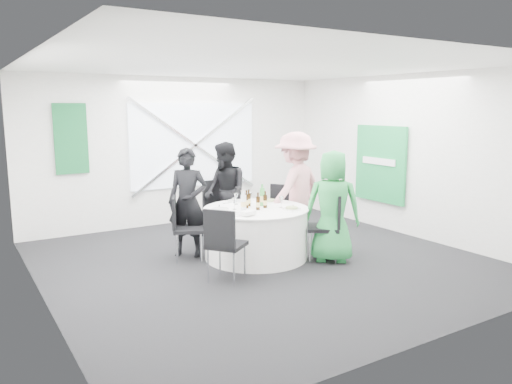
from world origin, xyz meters
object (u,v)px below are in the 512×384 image
chair_back_right (279,208)px  person_man_back_left (188,202)px  person_man_back (225,192)px  chair_back (218,205)px  chair_back_left (183,223)px  green_water_bottle (262,197)px  clear_water_bottle (244,203)px  banquet_table (256,233)px  chair_front_right (330,221)px  chair_front_left (224,239)px  person_woman_pink (295,189)px  person_woman_green (333,206)px

chair_back_right → person_man_back_left: person_man_back_left is taller
person_man_back → chair_back: bearing=-148.0°
chair_back_right → chair_back_left: bearing=-121.4°
green_water_bottle → clear_water_bottle: 0.42m
banquet_table → chair_back_right: bearing=36.0°
chair_front_right → chair_front_left: size_ratio=1.02×
chair_back → chair_front_left: 2.12m
person_man_back_left → person_woman_pink: 1.80m
banquet_table → green_water_bottle: bearing=28.5°
person_woman_pink → green_water_bottle: (-0.80, -0.24, -0.03)m
chair_back_left → chair_front_right: 2.15m
banquet_table → person_man_back: (0.07, 1.08, 0.45)m
person_woman_pink → person_woman_green: 1.06m
chair_back_left → clear_water_bottle: bearing=-98.2°
chair_back_left → person_woman_pink: size_ratio=0.52×
chair_front_right → green_water_bottle: bearing=-99.7°
chair_front_left → person_man_back: size_ratio=0.58×
chair_front_left → clear_water_bottle: clear_water_bottle is taller
person_man_back → person_woman_green: person_man_back is taller
person_man_back_left → chair_back_right: bearing=37.4°
person_man_back → person_man_back_left: bearing=-59.7°
person_woman_green → clear_water_bottle: (-1.09, 0.69, 0.05)m
chair_back_right → clear_water_bottle: clear_water_bottle is taller
person_man_back_left → green_water_bottle: (0.97, -0.55, 0.07)m
person_woman_green → chair_back_right: bearing=-49.5°
chair_front_right → person_woman_pink: 1.06m
chair_back → person_woman_green: (0.86, -1.93, 0.22)m
chair_front_right → person_woman_green: 0.24m
chair_back_right → person_man_back_left: bearing=-126.9°
chair_front_right → person_man_back_left: bearing=-90.1°
chair_back_right → chair_front_left: size_ratio=0.97×
chair_back → chair_back_right: size_ratio=1.07×
chair_front_left → person_woman_pink: person_woman_pink is taller
banquet_table → person_man_back: person_man_back is taller
chair_back_right → green_water_bottle: bearing=-88.4°
person_man_back → person_woman_green: 1.97m
banquet_table → chair_front_right: size_ratio=1.57×
chair_back_right → chair_front_right: size_ratio=0.95×
person_woman_green → green_water_bottle: (-0.69, 0.81, 0.08)m
chair_back_right → person_man_back: 0.95m
person_man_back → chair_front_right: bearing=27.8°
chair_back → person_woman_green: person_woman_green is taller
chair_back → chair_back_left: 1.22m
chair_back → clear_water_bottle: 1.29m
chair_back → chair_back_left: (-0.97, -0.75, -0.04)m
clear_water_bottle → banquet_table: bearing=7.5°
banquet_table → chair_back: 1.23m
chair_back → person_woman_green: bearing=-66.1°
banquet_table → person_woman_pink: bearing=19.1°
banquet_table → clear_water_bottle: clear_water_bottle is taller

